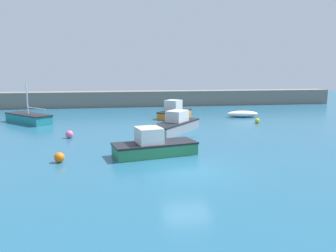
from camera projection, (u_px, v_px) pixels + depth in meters
The scene contains 10 objects.
ground_plane at pixel (187, 172), 17.40m from camera, with size 120.00×120.00×0.20m, color #235B7A.
harbor_breakwater at pixel (139, 99), 48.40m from camera, with size 59.35×2.99×2.20m, color slate.
motorboat_with_cabin at pixel (153, 146), 20.38m from camera, with size 5.47×2.98×1.78m.
motorboat_grey_hull at pixel (174, 112), 36.36m from camera, with size 4.46×4.92×2.01m.
rowboat_blue_near at pixel (242, 114), 37.04m from camera, with size 3.68×1.70×0.72m.
sailboat_twin_hulled at pixel (29, 118), 32.86m from camera, with size 5.33×5.48×3.93m.
cabin_cruiser_white at pixel (175, 125), 28.10m from camera, with size 5.33×5.97×1.82m.
mooring_buoy_yellow at pixel (257, 121), 32.78m from camera, with size 0.49×0.49×0.49m, color yellow.
mooring_buoy_pink at pixel (69, 134), 25.60m from camera, with size 0.60×0.60×0.60m, color #EA668C.
mooring_buoy_orange at pixel (59, 157), 18.83m from camera, with size 0.59×0.59×0.59m, color orange.
Camera 1 is at (-3.72, -16.35, 5.26)m, focal length 35.00 mm.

